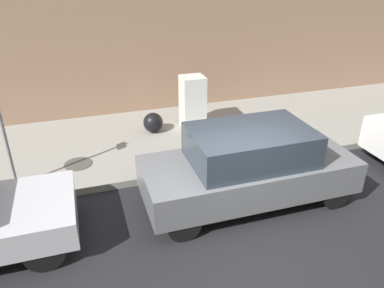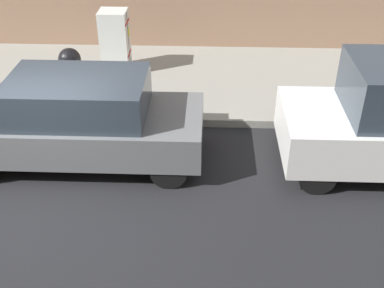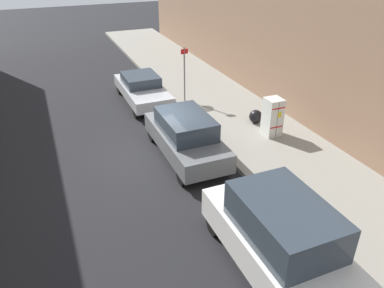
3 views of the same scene
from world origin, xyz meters
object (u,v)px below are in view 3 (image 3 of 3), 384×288
Objects in this scene: parked_sedan_silver at (142,88)px; parked_suv_gray at (186,136)px; street_sign_post at (184,72)px; parked_van_white at (281,239)px; trash_bag at (256,116)px; discarded_refrigerator at (273,117)px.

parked_suv_gray is (-0.00, 5.98, 0.16)m from parked_sedan_silver.
parked_van_white is (1.91, 11.13, -0.65)m from street_sign_post.
trash_bag is at bearing 129.30° from parked_sedan_silver.
trash_bag is 0.13× the size of parked_sedan_silver.
discarded_refrigerator is 2.71× the size of trash_bag.
street_sign_post is 0.59× the size of parked_suv_gray.
parked_sedan_silver is at bearing -57.03° from discarded_refrigerator.
parked_suv_gray is (1.91, 4.91, -0.80)m from street_sign_post.
parked_van_white reaches higher than discarded_refrigerator.
street_sign_post is 0.59× the size of parked_sedan_silver.
parked_van_white is (-0.00, 6.22, 0.16)m from parked_suv_gray.
street_sign_post is at bearing -61.84° from trash_bag.
street_sign_post is 2.39m from parked_sedan_silver.
parked_van_white is at bearing 62.74° from trash_bag.
street_sign_post reaches higher than trash_bag.
discarded_refrigerator is 5.31m from street_sign_post.
parked_suv_gray is 0.94× the size of parked_van_white.
discarded_refrigerator is 0.34× the size of parked_sedan_silver.
parked_van_white is at bearing 90.00° from parked_suv_gray.
parked_van_white is at bearing 90.00° from parked_sedan_silver.
parked_sedan_silver is at bearing -29.25° from street_sign_post.
street_sign_post reaches higher than parked_sedan_silver.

